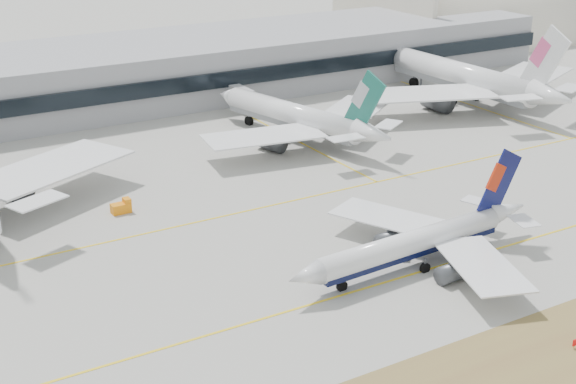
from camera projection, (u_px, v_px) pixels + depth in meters
ground at (325, 281)px, 121.04m from camera, size 3000.00×3000.00×0.00m
taxiing_airliner at (419, 242)px, 124.73m from camera, size 48.10×41.74×16.16m
widebody_cathay at (299, 118)px, 183.33m from camera, size 55.03×54.82×20.16m
widebody_china_air at (468, 79)px, 212.82m from camera, size 70.35×68.72×25.08m
terminal at (88, 78)px, 210.32m from camera, size 280.00×43.10×15.00m
hangar at (474, 37)px, 302.00m from camera, size 91.00×60.00×60.00m
gse_b at (122, 207)px, 145.22m from camera, size 3.55×2.00×2.60m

